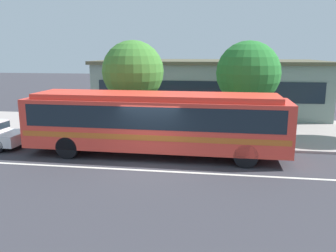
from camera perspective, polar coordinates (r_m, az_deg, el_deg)
name	(u,v)px	position (r m, az deg, el deg)	size (l,w,h in m)	color
ground_plane	(150,164)	(14.83, -3.03, -6.28)	(120.00, 120.00, 0.00)	#36353B
sidewalk_slab	(172,129)	(21.19, 0.62, -0.49)	(60.00, 8.00, 0.12)	#9F9490
lane_stripe_center	(146,170)	(14.09, -3.69, -7.27)	(56.00, 0.16, 0.01)	silver
transit_bus	(155,120)	(15.70, -2.07, 1.03)	(11.79, 2.69, 2.85)	#EA3E32
pedestrian_waiting_near_sign	(143,123)	(17.80, -4.11, 0.57)	(0.39, 0.39, 1.72)	#3A282D
bus_stop_sign	(224,112)	(17.40, 9.09, 2.36)	(0.16, 0.43, 2.59)	gray
street_tree_near_stop	(133,72)	(19.38, -5.75, 8.86)	(3.39, 3.39, 5.18)	brown
street_tree_mid_block	(248,73)	(19.34, 13.03, 8.43)	(3.43, 3.43, 5.15)	brown
station_building	(209,86)	(27.64, 6.80, 6.49)	(16.68, 8.94, 4.04)	gray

